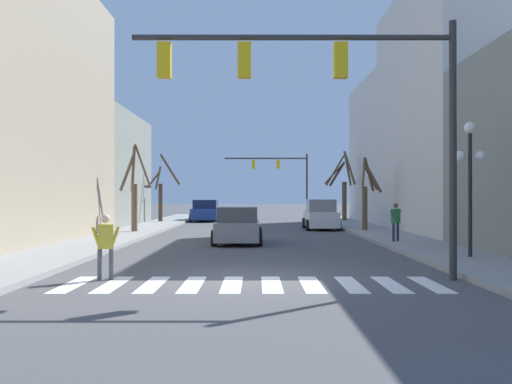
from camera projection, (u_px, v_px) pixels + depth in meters
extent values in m
plane|color=#4C4C4F|center=(252.00, 278.00, 14.70)|extent=(240.00, 240.00, 0.00)
cube|color=tan|center=(3.00, 105.00, 25.77)|extent=(6.00, 15.16, 11.87)
cube|color=gray|center=(89.00, 170.00, 39.24)|extent=(6.00, 11.79, 7.31)
cube|color=beige|center=(459.00, 111.00, 31.45)|extent=(6.00, 13.54, 12.95)
cube|color=beige|center=(401.00, 153.00, 43.91)|extent=(6.00, 11.39, 10.32)
cube|color=white|center=(73.00, 284.00, 13.56)|extent=(0.45, 2.60, 0.01)
cube|color=white|center=(113.00, 284.00, 13.57)|extent=(0.45, 2.60, 0.01)
cube|color=white|center=(152.00, 284.00, 13.57)|extent=(0.45, 2.60, 0.01)
cube|color=white|center=(192.00, 284.00, 13.57)|extent=(0.45, 2.60, 0.01)
cube|color=white|center=(232.00, 284.00, 13.57)|extent=(0.45, 2.60, 0.01)
cube|color=white|center=(271.00, 284.00, 13.57)|extent=(0.45, 2.60, 0.01)
cube|color=white|center=(311.00, 284.00, 13.57)|extent=(0.45, 2.60, 0.01)
cube|color=white|center=(350.00, 284.00, 13.57)|extent=(0.45, 2.60, 0.01)
cube|color=white|center=(390.00, 284.00, 13.57)|extent=(0.45, 2.60, 0.01)
cube|color=white|center=(430.00, 284.00, 13.57)|extent=(0.45, 2.60, 0.01)
cylinder|color=#2D2D2D|center=(452.00, 150.00, 14.27)|extent=(0.18, 0.18, 6.20)
cylinder|color=#2D2D2D|center=(292.00, 37.00, 14.28)|extent=(7.66, 0.14, 0.14)
cube|color=yellow|center=(340.00, 60.00, 14.28)|extent=(0.32, 0.28, 0.84)
cube|color=yellow|center=(244.00, 60.00, 14.28)|extent=(0.32, 0.28, 0.84)
cube|color=yellow|center=(164.00, 60.00, 14.28)|extent=(0.32, 0.28, 0.84)
cylinder|color=#2D2D2D|center=(307.00, 186.00, 55.18)|extent=(0.18, 0.18, 5.84)
cylinder|color=#2D2D2D|center=(265.00, 158.00, 55.19)|extent=(7.60, 0.14, 0.14)
cube|color=yellow|center=(278.00, 164.00, 55.19)|extent=(0.32, 0.28, 0.84)
cube|color=yellow|center=(253.00, 164.00, 55.19)|extent=(0.32, 0.28, 0.84)
cylinder|color=black|center=(470.00, 195.00, 18.24)|extent=(0.12, 0.12, 3.76)
sphere|color=white|center=(470.00, 128.00, 18.25)|extent=(0.36, 0.36, 0.36)
sphere|color=white|center=(459.00, 156.00, 18.25)|extent=(0.31, 0.31, 0.31)
sphere|color=white|center=(480.00, 156.00, 18.25)|extent=(0.31, 0.31, 0.31)
cube|color=silver|center=(320.00, 219.00, 35.50)|extent=(1.71, 4.51, 0.88)
cube|color=slate|center=(320.00, 205.00, 35.50)|extent=(1.57, 2.35, 0.72)
cylinder|color=black|center=(304.00, 223.00, 36.89)|extent=(0.22, 0.64, 0.64)
cylinder|color=black|center=(332.00, 223.00, 36.90)|extent=(0.22, 0.64, 0.64)
cylinder|color=black|center=(308.00, 225.00, 34.09)|extent=(0.22, 0.64, 0.64)
cylinder|color=black|center=(338.00, 225.00, 34.10)|extent=(0.22, 0.64, 0.64)
cube|color=gray|center=(237.00, 230.00, 25.13)|extent=(1.78, 4.35, 0.75)
cube|color=#464648|center=(237.00, 214.00, 25.13)|extent=(1.63, 2.26, 0.61)
cylinder|color=black|center=(259.00, 238.00, 23.78)|extent=(0.22, 0.64, 0.64)
cylinder|color=black|center=(214.00, 238.00, 23.78)|extent=(0.22, 0.64, 0.64)
cylinder|color=black|center=(259.00, 234.00, 26.48)|extent=(0.22, 0.64, 0.64)
cylinder|color=black|center=(218.00, 234.00, 26.47)|extent=(0.22, 0.64, 0.64)
cube|color=navy|center=(205.00, 214.00, 46.50)|extent=(1.95, 4.74, 0.82)
cube|color=#0E1C46|center=(205.00, 204.00, 46.51)|extent=(1.79, 2.47, 0.67)
cylinder|color=black|center=(194.00, 217.00, 47.97)|extent=(0.22, 0.64, 0.64)
cylinder|color=black|center=(219.00, 217.00, 47.97)|extent=(0.22, 0.64, 0.64)
cylinder|color=black|center=(190.00, 218.00, 45.03)|extent=(0.22, 0.64, 0.64)
cylinder|color=black|center=(217.00, 218.00, 45.03)|extent=(0.22, 0.64, 0.64)
cylinder|color=#282D47|center=(397.00, 232.00, 24.48)|extent=(0.11, 0.11, 0.74)
cylinder|color=#282D47|center=(393.00, 232.00, 24.32)|extent=(0.11, 0.11, 0.74)
cube|color=#337542|center=(395.00, 216.00, 24.41)|extent=(0.41, 0.39, 0.58)
sphere|color=brown|center=(395.00, 205.00, 24.41)|extent=(0.21, 0.21, 0.21)
cylinder|color=#337542|center=(398.00, 217.00, 24.53)|extent=(0.25, 0.22, 0.57)
cylinder|color=#337542|center=(392.00, 217.00, 24.28)|extent=(0.25, 0.22, 0.57)
cylinder|color=#4C4C51|center=(111.00, 264.00, 14.32)|extent=(0.11, 0.11, 0.74)
cylinder|color=#4C4C51|center=(99.00, 265.00, 14.26)|extent=(0.11, 0.11, 0.74)
cube|color=gold|center=(105.00, 237.00, 14.30)|extent=(0.40, 0.28, 0.59)
sphere|color=beige|center=(105.00, 219.00, 14.30)|extent=(0.21, 0.21, 0.21)
cylinder|color=gold|center=(114.00, 238.00, 14.34)|extent=(0.27, 0.14, 0.57)
cylinder|color=gold|center=(96.00, 238.00, 14.25)|extent=(0.27, 0.14, 0.57)
cylinder|color=brown|center=(134.00, 208.00, 31.19)|extent=(0.32, 0.32, 2.47)
cylinder|color=brown|center=(133.00, 169.00, 31.63)|extent=(0.46, 1.01, 2.41)
cylinder|color=brown|center=(142.00, 166.00, 31.89)|extent=(0.68, 1.50, 2.34)
cylinder|color=brown|center=(127.00, 172.00, 31.26)|extent=(0.90, 0.28, 2.04)
cylinder|color=brown|center=(344.00, 201.00, 44.81)|extent=(0.35, 0.35, 2.88)
cylinder|color=brown|center=(335.00, 171.00, 45.42)|extent=(1.29, 1.34, 2.29)
cylinder|color=brown|center=(334.00, 173.00, 44.96)|extent=(1.51, 0.43, 1.71)
cylinder|color=brown|center=(337.00, 174.00, 45.19)|extent=(1.16, 0.95, 1.86)
cylinder|color=brown|center=(347.00, 168.00, 44.39)|extent=(0.49, 1.01, 2.62)
cylinder|color=brown|center=(349.00, 168.00, 43.97)|extent=(0.65, 1.86, 2.54)
cylinder|color=#473828|center=(160.00, 202.00, 43.25)|extent=(0.31, 0.31, 2.71)
cylinder|color=#473828|center=(153.00, 180.00, 43.49)|extent=(1.18, 0.62, 1.36)
cylinder|color=#473828|center=(170.00, 169.00, 42.93)|extent=(1.59, 0.87, 2.28)
cylinder|color=#473828|center=(158.00, 178.00, 42.91)|extent=(0.36, 0.83, 1.69)
cylinder|color=brown|center=(364.00, 208.00, 32.37)|extent=(0.29, 0.29, 2.35)
cylinder|color=brown|center=(369.00, 175.00, 32.77)|extent=(0.74, 0.91, 1.87)
cylinder|color=brown|center=(363.00, 173.00, 31.86)|extent=(0.41, 1.16, 1.74)
cylinder|color=brown|center=(372.00, 177.00, 32.52)|extent=(1.07, 0.43, 1.69)
cylinder|color=brown|center=(371.00, 178.00, 32.72)|extent=(0.93, 0.85, 1.31)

